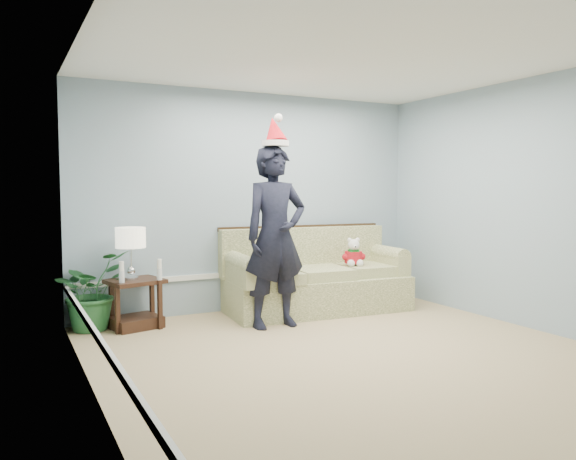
% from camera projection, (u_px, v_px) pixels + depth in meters
% --- Properties ---
extents(room_shell, '(4.54, 5.04, 2.74)m').
position_uv_depth(room_shell, '(370.00, 208.00, 4.81)').
color(room_shell, tan).
rests_on(room_shell, ground).
extents(wainscot_trim, '(4.49, 4.99, 0.06)m').
position_uv_depth(wainscot_trim, '(197.00, 299.00, 5.39)').
color(wainscot_trim, white).
rests_on(wainscot_trim, room_shell).
extents(sofa, '(2.29, 1.12, 1.04)m').
position_uv_depth(sofa, '(315.00, 281.00, 6.97)').
color(sofa, '#4F5A2B').
rests_on(sofa, room_shell).
extents(side_table, '(0.64, 0.58, 0.53)m').
position_uv_depth(side_table, '(136.00, 309.00, 6.08)').
color(side_table, '#341B13').
rests_on(side_table, room_shell).
extents(table_lamp, '(0.32, 0.32, 0.56)m').
position_uv_depth(table_lamp, '(131.00, 240.00, 6.00)').
color(table_lamp, silver).
rests_on(table_lamp, side_table).
extents(candle_pair, '(0.45, 0.06, 0.23)m').
position_uv_depth(candle_pair, '(141.00, 272.00, 5.92)').
color(candle_pair, silver).
rests_on(candle_pair, side_table).
extents(houseplant, '(1.00, 0.99, 0.84)m').
position_uv_depth(houseplant, '(90.00, 291.00, 5.99)').
color(houseplant, '#25612F').
rests_on(houseplant, room_shell).
extents(man, '(0.73, 0.49, 1.98)m').
position_uv_depth(man, '(275.00, 237.00, 6.09)').
color(man, black).
rests_on(man, room_shell).
extents(santa_hat, '(0.33, 0.36, 0.35)m').
position_uv_depth(santa_hat, '(275.00, 132.00, 6.02)').
color(santa_hat, silver).
rests_on(santa_hat, man).
extents(teddy_bear, '(0.28, 0.28, 0.36)m').
position_uv_depth(teddy_bear, '(354.00, 255.00, 7.02)').
color(teddy_bear, silver).
rests_on(teddy_bear, sofa).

